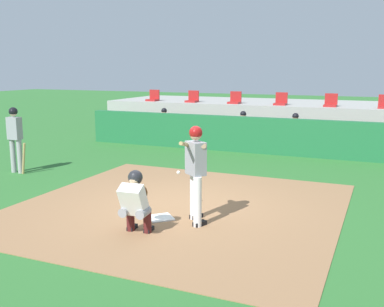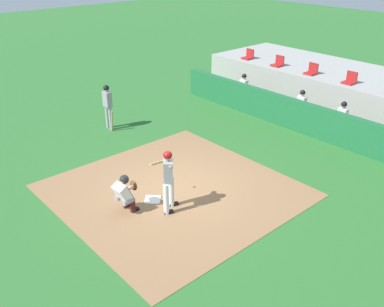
{
  "view_description": "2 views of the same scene",
  "coord_description": "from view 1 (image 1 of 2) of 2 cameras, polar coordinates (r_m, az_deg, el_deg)",
  "views": [
    {
      "loc": [
        3.78,
        -8.07,
        2.81
      ],
      "look_at": [
        0.0,
        0.7,
        1.0
      ],
      "focal_mm": 42.3,
      "sensor_mm": 36.0,
      "label": 1
    },
    {
      "loc": [
        8.49,
        -6.79,
        6.58
      ],
      "look_at": [
        0.0,
        0.7,
        1.0
      ],
      "focal_mm": 39.9,
      "sensor_mm": 36.0,
      "label": 2
    }
  ],
  "objects": [
    {
      "name": "dirt_infield",
      "position": [
        9.34,
        -1.71,
        -6.74
      ],
      "size": [
        6.4,
        6.4,
        0.01
      ],
      "primitive_type": "cube",
      "color": "#936B47",
      "rests_on": "ground"
    },
    {
      "name": "catcher_crouched",
      "position": [
        7.77,
        -7.11,
        -5.81
      ],
      "size": [
        0.51,
        1.91,
        1.13
      ],
      "color": "gray",
      "rests_on": "ground"
    },
    {
      "name": "dugout_player_0",
      "position": [
        17.44,
        -3.71,
        3.68
      ],
      "size": [
        0.49,
        0.7,
        1.3
      ],
      "color": "#939399",
      "rests_on": "ground"
    },
    {
      "name": "stands_platform",
      "position": [
        19.46,
        12.0,
        4.28
      ],
      "size": [
        15.0,
        4.4,
        1.4
      ],
      "primitive_type": "cube",
      "color": "#9E9E99",
      "rests_on": "ground"
    },
    {
      "name": "stadium_seat_1",
      "position": [
        19.03,
        0.07,
        6.9
      ],
      "size": [
        0.46,
        0.46,
        0.48
      ],
      "color": "#A51E1E",
      "rests_on": "stands_platform"
    },
    {
      "name": "ground_plane",
      "position": [
        9.34,
        -1.71,
        -6.78
      ],
      "size": [
        80.0,
        80.0,
        0.0
      ],
      "primitive_type": "plane",
      "color": "#2D6B2D"
    },
    {
      "name": "batter_at_plate",
      "position": [
        8.14,
        0.45,
        -1.86
      ],
      "size": [
        0.51,
        0.91,
        1.8
      ],
      "color": "silver",
      "rests_on": "ground"
    },
    {
      "name": "home_plate",
      "position": [
        8.65,
        -3.97,
        -8.08
      ],
      "size": [
        0.62,
        0.62,
        0.02
      ],
      "primitive_type": "cube",
      "rotation": [
        0.0,
        0.0,
        0.79
      ],
      "color": "white",
      "rests_on": "dirt_infield"
    },
    {
      "name": "dugout_bench",
      "position": [
        16.23,
        9.55,
        1.42
      ],
      "size": [
        11.8,
        0.44,
        0.45
      ],
      "primitive_type": "cube",
      "color": "olive",
      "rests_on": "ground"
    },
    {
      "name": "on_deck_batter",
      "position": [
        13.04,
        -21.4,
        2.11
      ],
      "size": [
        0.58,
        0.23,
        1.79
      ],
      "color": "#99999E",
      "rests_on": "ground"
    },
    {
      "name": "stadium_seat_3",
      "position": [
        17.9,
        11.13,
        6.45
      ],
      "size": [
        0.46,
        0.46,
        0.48
      ],
      "color": "#A51E1E",
      "rests_on": "stands_platform"
    },
    {
      "name": "dugout_player_2",
      "position": [
        15.82,
        12.76,
        2.71
      ],
      "size": [
        0.49,
        0.7,
        1.3
      ],
      "color": "#939399",
      "rests_on": "ground"
    },
    {
      "name": "stadium_seat_2",
      "position": [
        18.38,
        5.43,
        6.71
      ],
      "size": [
        0.46,
        0.46,
        0.48
      ],
      "color": "#A51E1E",
      "rests_on": "stands_platform"
    },
    {
      "name": "dugout_player_1",
      "position": [
        16.25,
        6.31,
        3.12
      ],
      "size": [
        0.49,
        0.7,
        1.3
      ],
      "color": "#939399",
      "rests_on": "ground"
    },
    {
      "name": "stadium_seat_4",
      "position": [
        17.6,
        17.08,
        6.11
      ],
      "size": [
        0.46,
        0.46,
        0.48
      ],
      "color": "#A51E1E",
      "rests_on": "stands_platform"
    },
    {
      "name": "stadium_seat_0",
      "position": [
        19.84,
        -4.9,
        7.01
      ],
      "size": [
        0.46,
        0.46,
        0.48
      ],
      "color": "#A51E1E",
      "rests_on": "stands_platform"
    },
    {
      "name": "dugout_wall",
      "position": [
        15.21,
        8.68,
        2.26
      ],
      "size": [
        13.0,
        0.3,
        1.2
      ],
      "primitive_type": "cube",
      "color": "#1E6638",
      "rests_on": "ground"
    }
  ]
}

